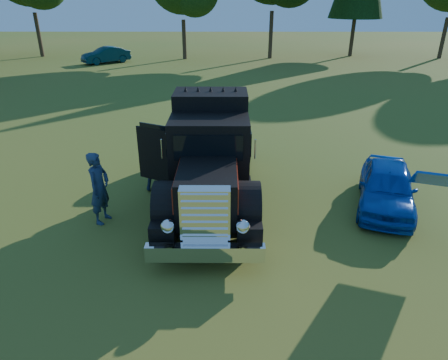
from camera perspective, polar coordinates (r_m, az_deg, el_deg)
ground at (r=10.65m, az=0.98°, el=-5.79°), size 120.00×120.00×0.00m
diamond_t_truck at (r=11.06m, az=-1.99°, el=2.82°), size 3.28×7.16×3.00m
hotrod_coupe at (r=11.95m, az=22.30°, el=-0.84°), size 2.57×4.20×1.89m
spectator_near at (r=10.67m, az=-17.38°, el=-1.11°), size 0.64×0.80×1.93m
spectator_far at (r=12.17m, az=-9.34°, el=2.84°), size 1.15×1.09×1.87m
distant_teal_car at (r=37.87m, az=-16.51°, el=16.74°), size 4.10×3.67×1.35m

